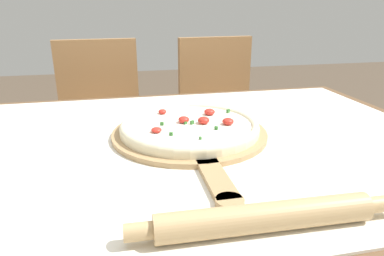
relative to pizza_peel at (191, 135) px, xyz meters
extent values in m
cube|color=brown|center=(0.03, -0.02, -0.03)|extent=(1.28, 0.97, 0.03)
cylinder|color=brown|center=(-0.56, 0.41, -0.39)|extent=(0.06, 0.06, 0.70)
cylinder|color=brown|center=(0.62, 0.41, -0.39)|extent=(0.06, 0.06, 0.70)
cube|color=white|center=(0.03, -0.02, -0.01)|extent=(1.20, 0.89, 0.00)
cylinder|color=tan|center=(0.00, 0.02, 0.00)|extent=(0.39, 0.39, 0.01)
cube|color=tan|center=(0.00, -0.24, 0.00)|extent=(0.04, 0.16, 0.01)
cylinder|color=tan|center=(0.00, -0.32, 0.00)|extent=(0.05, 0.05, 0.01)
cylinder|color=beige|center=(0.00, 0.02, 0.01)|extent=(0.35, 0.35, 0.02)
torus|color=beige|center=(0.00, 0.02, 0.02)|extent=(0.35, 0.35, 0.02)
cylinder|color=white|center=(0.00, 0.02, 0.02)|extent=(0.31, 0.31, 0.00)
ellipsoid|color=red|center=(-0.01, 0.03, 0.03)|extent=(0.03, 0.03, 0.02)
ellipsoid|color=red|center=(-0.06, 0.11, 0.03)|extent=(0.02, 0.02, 0.01)
ellipsoid|color=red|center=(0.07, 0.08, 0.03)|extent=(0.03, 0.03, 0.02)
ellipsoid|color=red|center=(0.09, -0.01, 0.03)|extent=(0.03, 0.03, 0.02)
ellipsoid|color=red|center=(-0.09, -0.03, 0.03)|extent=(0.03, 0.03, 0.01)
ellipsoid|color=red|center=(0.04, 0.01, 0.03)|extent=(0.03, 0.03, 0.02)
cube|color=#387533|center=(0.12, 0.09, 0.03)|extent=(0.01, 0.01, 0.01)
cube|color=#387533|center=(-0.01, 0.01, 0.03)|extent=(0.01, 0.01, 0.01)
cube|color=#387533|center=(0.01, 0.02, 0.03)|extent=(0.00, 0.01, 0.01)
cube|color=#387533|center=(0.00, -0.09, 0.03)|extent=(0.01, 0.01, 0.01)
cube|color=#387533|center=(-0.07, 0.02, 0.03)|extent=(0.01, 0.01, 0.01)
cube|color=#387533|center=(0.01, 0.01, 0.03)|extent=(0.01, 0.01, 0.01)
cube|color=#387533|center=(-0.06, -0.06, 0.03)|extent=(0.01, 0.01, 0.01)
cube|color=#387533|center=(0.05, -0.04, 0.03)|extent=(0.01, 0.01, 0.01)
cylinder|color=tan|center=(0.03, -0.39, 0.02)|extent=(0.33, 0.05, 0.04)
cylinder|color=tan|center=(-0.15, -0.39, 0.02)|extent=(0.05, 0.03, 0.03)
cylinder|color=tan|center=(0.22, -0.40, 0.02)|extent=(0.05, 0.03, 0.03)
cube|color=#A37547|center=(-0.26, 0.72, -0.29)|extent=(0.42, 0.42, 0.02)
cube|color=#A37547|center=(-0.27, 0.90, -0.06)|extent=(0.38, 0.06, 0.44)
cylinder|color=#A37547|center=(-0.41, 0.55, -0.52)|extent=(0.04, 0.04, 0.44)
cylinder|color=#A37547|center=(-0.09, 0.57, -0.52)|extent=(0.04, 0.04, 0.44)
cylinder|color=#A37547|center=(-0.43, 0.87, -0.52)|extent=(0.04, 0.04, 0.44)
cylinder|color=#A37547|center=(-0.11, 0.89, -0.52)|extent=(0.04, 0.04, 0.44)
cube|color=#A37547|center=(0.33, 0.72, -0.29)|extent=(0.43, 0.43, 0.02)
cube|color=#A37547|center=(0.31, 0.90, -0.06)|extent=(0.38, 0.06, 0.44)
cylinder|color=#A37547|center=(0.18, 0.55, -0.52)|extent=(0.04, 0.04, 0.44)
cylinder|color=#A37547|center=(0.50, 0.57, -0.52)|extent=(0.04, 0.04, 0.44)
cylinder|color=#A37547|center=(0.16, 0.87, -0.52)|extent=(0.04, 0.04, 0.44)
cylinder|color=#A37547|center=(0.48, 0.89, -0.52)|extent=(0.04, 0.04, 0.44)
camera|label=1|loc=(-0.16, -0.79, 0.31)|focal=32.00mm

